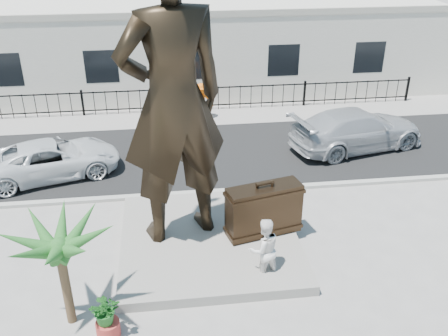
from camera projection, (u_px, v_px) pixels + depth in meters
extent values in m
plane|color=#9E9991|center=(233.00, 275.00, 13.69)|extent=(100.00, 100.00, 0.00)
cube|color=black|center=(206.00, 151.00, 20.73)|extent=(40.00, 7.00, 0.01)
cube|color=#A5A399|center=(215.00, 192.00, 17.63)|extent=(40.00, 0.25, 0.12)
cube|color=#9E9991|center=(198.00, 116.00, 24.25)|extent=(40.00, 2.50, 0.02)
cube|color=gray|center=(210.00, 240.00, 14.88)|extent=(5.20, 5.20, 0.30)
cube|color=black|center=(196.00, 99.00, 24.69)|extent=(22.00, 0.10, 1.20)
cube|color=silver|center=(190.00, 46.00, 27.65)|extent=(28.00, 7.00, 4.40)
imported|color=black|center=(173.00, 101.00, 13.19)|extent=(3.48, 2.83, 8.25)
cube|color=black|center=(264.00, 210.00, 14.66)|extent=(2.31, 1.21, 1.56)
imported|color=white|center=(264.00, 249.00, 13.24)|extent=(1.02, 0.87, 1.82)
imported|color=silver|center=(52.00, 159.00, 18.55)|extent=(5.36, 3.56, 1.37)
imported|color=#ADAFB1|center=(357.00, 129.00, 20.67)|extent=(6.12, 3.62, 1.66)
imported|color=#FF670D|center=(202.00, 101.00, 23.59)|extent=(1.22, 0.84, 1.74)
cylinder|color=#BE3932|center=(108.00, 329.00, 11.68)|extent=(0.56, 0.56, 0.40)
imported|color=#1F6220|center=(105.00, 309.00, 11.41)|extent=(0.76, 0.68, 0.79)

